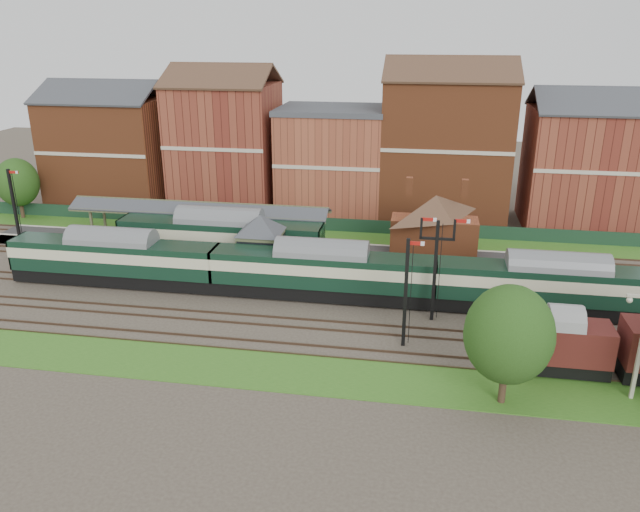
% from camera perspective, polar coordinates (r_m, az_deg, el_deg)
% --- Properties ---
extents(ground, '(160.00, 160.00, 0.00)m').
position_cam_1_polar(ground, '(52.60, -3.02, -3.66)').
color(ground, '#473D33').
rests_on(ground, ground).
extents(grass_back, '(90.00, 4.50, 0.06)m').
position_cam_1_polar(grass_back, '(67.24, -0.07, 1.84)').
color(grass_back, '#2D6619').
rests_on(grass_back, ground).
extents(grass_front, '(90.00, 5.00, 0.06)m').
position_cam_1_polar(grass_front, '(42.26, -6.60, -10.14)').
color(grass_front, '#2D6619').
rests_on(grass_front, ground).
extents(fence, '(90.00, 0.12, 1.50)m').
position_cam_1_polar(fence, '(68.89, 0.21, 2.93)').
color(fence, '#193823').
rests_on(fence, ground).
extents(platform, '(55.00, 3.40, 1.00)m').
position_cam_1_polar(platform, '(62.35, -5.58, 0.69)').
color(platform, '#2D2D2D').
rests_on(platform, ground).
extents(signal_box, '(5.40, 5.40, 6.00)m').
position_cam_1_polar(signal_box, '(55.04, -5.40, 0.97)').
color(signal_box, '#526547').
rests_on(signal_box, ground).
extents(brick_hut, '(3.20, 2.64, 2.94)m').
position_cam_1_polar(brick_hut, '(54.31, 2.86, -1.49)').
color(brick_hut, maroon).
rests_on(brick_hut, ground).
extents(station_building, '(8.10, 8.10, 5.90)m').
position_cam_1_polar(station_building, '(59.22, 10.42, 2.90)').
color(station_building, brown).
rests_on(station_building, platform).
extents(canopy, '(26.00, 3.89, 4.08)m').
position_cam_1_polar(canopy, '(62.92, -11.01, 4.49)').
color(canopy, '#525736').
rests_on(canopy, platform).
extents(semaphore_bracket, '(3.60, 0.25, 8.18)m').
position_cam_1_polar(semaphore_bracket, '(47.41, 10.55, -0.69)').
color(semaphore_bracket, black).
rests_on(semaphore_bracket, ground).
extents(semaphore_platform_end, '(1.23, 0.25, 8.00)m').
position_cam_1_polar(semaphore_platform_end, '(70.46, -26.15, 4.10)').
color(semaphore_platform_end, black).
rests_on(semaphore_platform_end, ground).
extents(semaphore_siding, '(1.23, 0.25, 8.00)m').
position_cam_1_polar(semaphore_siding, '(43.41, 7.87, -3.23)').
color(semaphore_siding, black).
rests_on(semaphore_siding, ground).
extents(town_backdrop, '(69.00, 10.00, 16.00)m').
position_cam_1_polar(town_backdrop, '(74.08, 0.98, 9.16)').
color(town_backdrop, brown).
rests_on(town_backdrop, ground).
extents(dmu_train, '(54.90, 2.89, 4.22)m').
position_cam_1_polar(dmu_train, '(51.11, 0.18, -1.36)').
color(dmu_train, black).
rests_on(dmu_train, ground).
extents(platform_railcar, '(19.47, 3.07, 4.48)m').
position_cam_1_polar(platform_railcar, '(59.52, -9.06, 1.71)').
color(platform_railcar, black).
rests_on(platform_railcar, ground).
extents(goods_van_a, '(6.04, 2.62, 3.67)m').
position_cam_1_polar(goods_van_a, '(43.50, 21.22, -7.48)').
color(goods_van_a, black).
rests_on(goods_van_a, ground).
extents(tree_far, '(5.19, 5.19, 7.57)m').
position_cam_1_polar(tree_far, '(37.95, 16.88, -6.89)').
color(tree_far, '#382619').
rests_on(tree_far, ground).
extents(tree_back, '(4.86, 4.86, 7.10)m').
position_cam_1_polar(tree_back, '(80.67, -25.94, 6.08)').
color(tree_back, '#382619').
rests_on(tree_back, ground).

